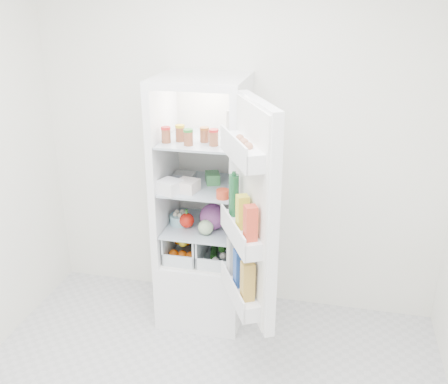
% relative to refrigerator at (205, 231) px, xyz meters
% --- Properties ---
extents(room_walls, '(3.02, 3.02, 2.61)m').
position_rel_refrigerator_xyz_m(room_walls, '(0.20, -1.25, 0.93)').
color(room_walls, white).
rests_on(room_walls, ground).
extents(refrigerator, '(0.60, 0.60, 1.80)m').
position_rel_refrigerator_xyz_m(refrigerator, '(0.00, 0.00, 0.00)').
color(refrigerator, white).
rests_on(refrigerator, ground).
extents(shelf_low, '(0.49, 0.53, 0.01)m').
position_rel_refrigerator_xyz_m(shelf_low, '(-0.00, -0.06, 0.07)').
color(shelf_low, '#A3B1BE').
rests_on(shelf_low, refrigerator).
extents(shelf_mid, '(0.49, 0.53, 0.02)m').
position_rel_refrigerator_xyz_m(shelf_mid, '(-0.00, -0.06, 0.38)').
color(shelf_mid, '#A3B1BE').
rests_on(shelf_mid, refrigerator).
extents(shelf_top, '(0.49, 0.53, 0.02)m').
position_rel_refrigerator_xyz_m(shelf_top, '(-0.00, -0.06, 0.71)').
color(shelf_top, '#A3B1BE').
rests_on(shelf_top, refrigerator).
extents(crisper_left, '(0.23, 0.46, 0.22)m').
position_rel_refrigerator_xyz_m(crisper_left, '(-0.12, -0.06, -0.06)').
color(crisper_left, silver).
rests_on(crisper_left, refrigerator).
extents(crisper_right, '(0.23, 0.46, 0.22)m').
position_rel_refrigerator_xyz_m(crisper_right, '(0.12, -0.06, -0.06)').
color(crisper_right, silver).
rests_on(crisper_right, refrigerator).
extents(condiment_jars, '(0.38, 0.16, 0.08)m').
position_rel_refrigerator_xyz_m(condiment_jars, '(-0.04, -0.18, 0.76)').
color(condiment_jars, '#B21919').
rests_on(condiment_jars, shelf_top).
extents(squeeze_bottle, '(0.06, 0.06, 0.19)m').
position_rel_refrigerator_xyz_m(squeeze_bottle, '(0.18, -0.02, 0.82)').
color(squeeze_bottle, silver).
rests_on(squeeze_bottle, shelf_top).
extents(tub_white, '(0.18, 0.18, 0.09)m').
position_rel_refrigerator_xyz_m(tub_white, '(-0.17, -0.26, 0.44)').
color(tub_white, white).
rests_on(tub_white, shelf_mid).
extents(tub_cream, '(0.16, 0.16, 0.08)m').
position_rel_refrigerator_xyz_m(tub_cream, '(-0.06, -0.20, 0.43)').
color(tub_cream, silver).
rests_on(tub_cream, shelf_mid).
extents(tin_red, '(0.10, 0.10, 0.06)m').
position_rel_refrigerator_xyz_m(tin_red, '(0.19, -0.27, 0.42)').
color(tin_red, red).
rests_on(tin_red, shelf_mid).
extents(foil_tray, '(0.15, 0.11, 0.04)m').
position_rel_refrigerator_xyz_m(foil_tray, '(-0.16, 0.04, 0.41)').
color(foil_tray, '#B7B8BC').
rests_on(foil_tray, shelf_mid).
extents(tub_green, '(0.13, 0.15, 0.07)m').
position_rel_refrigerator_xyz_m(tub_green, '(0.06, -0.01, 0.43)').
color(tub_green, '#3A8145').
rests_on(tub_green, shelf_mid).
extents(red_cabbage, '(0.19, 0.19, 0.19)m').
position_rel_refrigerator_xyz_m(red_cabbage, '(0.09, -0.10, 0.18)').
color(red_cabbage, '#511F5B').
rests_on(red_cabbage, shelf_low).
extents(bell_pepper, '(0.11, 0.11, 0.11)m').
position_rel_refrigerator_xyz_m(bell_pepper, '(-0.10, -0.12, 0.14)').
color(bell_pepper, red).
rests_on(bell_pepper, shelf_low).
extents(mushroom_bowl, '(0.17, 0.17, 0.07)m').
position_rel_refrigerator_xyz_m(mushroom_bowl, '(-0.17, -0.08, 0.12)').
color(mushroom_bowl, '#86BAC9').
rests_on(mushroom_bowl, shelf_low).
extents(salad_bag, '(0.11, 0.11, 0.11)m').
position_rel_refrigerator_xyz_m(salad_bag, '(0.06, -0.20, 0.14)').
color(salad_bag, '#A2C190').
rests_on(salad_bag, shelf_low).
extents(citrus_pile, '(0.20, 0.31, 0.16)m').
position_rel_refrigerator_xyz_m(citrus_pile, '(-0.13, -0.10, -0.08)').
color(citrus_pile, orange).
rests_on(citrus_pile, refrigerator).
extents(veg_pile, '(0.16, 0.30, 0.10)m').
position_rel_refrigerator_xyz_m(veg_pile, '(0.13, -0.06, -0.10)').
color(veg_pile, '#1B4918').
rests_on(veg_pile, refrigerator).
extents(fridge_door, '(0.40, 0.57, 1.30)m').
position_rel_refrigerator_xyz_m(fridge_door, '(0.44, -0.60, 0.43)').
color(fridge_door, white).
rests_on(fridge_door, refrigerator).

